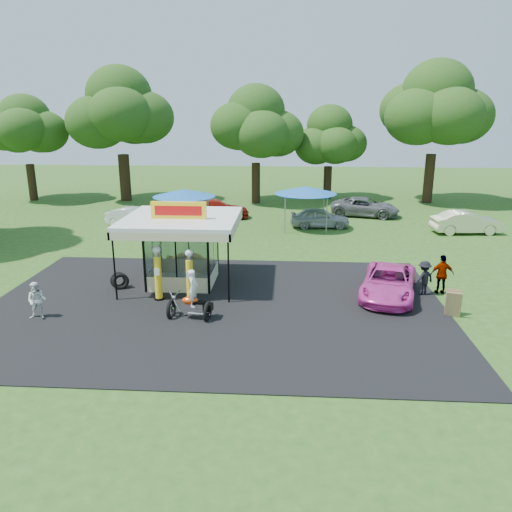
% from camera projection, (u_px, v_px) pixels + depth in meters
% --- Properties ---
extents(ground, '(120.00, 120.00, 0.00)m').
position_uv_depth(ground, '(208.00, 325.00, 19.97)').
color(ground, '#284C17').
rests_on(ground, ground).
extents(asphalt_apron, '(20.00, 14.00, 0.04)m').
position_uv_depth(asphalt_apron, '(215.00, 306.00, 21.88)').
color(asphalt_apron, black).
rests_on(asphalt_apron, ground).
extents(gas_station_kiosk, '(5.40, 5.40, 4.18)m').
position_uv_depth(gas_station_kiosk, '(183.00, 249.00, 24.38)').
color(gas_station_kiosk, white).
rests_on(gas_station_kiosk, ground).
extents(gas_pump_left, '(0.47, 0.47, 2.53)m').
position_uv_depth(gas_pump_left, '(158.00, 275.00, 22.30)').
color(gas_pump_left, black).
rests_on(gas_pump_left, ground).
extents(gas_pump_right, '(0.46, 0.46, 2.46)m').
position_uv_depth(gas_pump_right, '(190.00, 277.00, 22.04)').
color(gas_pump_right, black).
rests_on(gas_pump_right, ground).
extents(motorcycle, '(1.92, 1.08, 2.21)m').
position_uv_depth(motorcycle, '(192.00, 299.00, 20.34)').
color(motorcycle, black).
rests_on(motorcycle, ground).
extents(spare_tires, '(1.03, 0.82, 0.83)m').
position_uv_depth(spare_tires, '(120.00, 281.00, 23.94)').
color(spare_tires, black).
rests_on(spare_tires, ground).
extents(a_frame_sign, '(0.68, 0.71, 1.12)m').
position_uv_depth(a_frame_sign, '(453.00, 304.00, 20.67)').
color(a_frame_sign, '#593819').
rests_on(a_frame_sign, ground).
extents(kiosk_car, '(2.82, 1.13, 0.96)m').
position_uv_depth(kiosk_car, '(192.00, 261.00, 26.85)').
color(kiosk_car, yellow).
rests_on(kiosk_car, ground).
extents(pink_sedan, '(3.51, 5.43, 1.39)m').
position_uv_depth(pink_sedan, '(389.00, 282.00, 22.84)').
color(pink_sedan, '#E03DAC').
rests_on(pink_sedan, ground).
extents(spectator_west, '(0.84, 0.69, 1.58)m').
position_uv_depth(spectator_west, '(37.00, 301.00, 20.39)').
color(spectator_west, white).
rests_on(spectator_west, ground).
extents(spectator_east_a, '(1.22, 1.06, 1.64)m').
position_uv_depth(spectator_east_a, '(424.00, 278.00, 23.04)').
color(spectator_east_a, black).
rests_on(spectator_east_a, ground).
extents(spectator_east_b, '(1.12, 0.50, 1.88)m').
position_uv_depth(spectator_east_b, '(442.00, 275.00, 23.17)').
color(spectator_east_b, gray).
rests_on(spectator_east_b, ground).
extents(bg_car_a, '(4.51, 3.06, 1.41)m').
position_uv_depth(bg_car_a, '(133.00, 218.00, 36.66)').
color(bg_car_a, silver).
rests_on(bg_car_a, ground).
extents(bg_car_b, '(5.74, 3.44, 1.56)m').
position_uv_depth(bg_car_b, '(215.00, 209.00, 39.48)').
color(bg_car_b, maroon).
rests_on(bg_car_b, ground).
extents(bg_car_c, '(4.33, 1.85, 1.46)m').
position_uv_depth(bg_car_c, '(320.00, 218.00, 36.58)').
color(bg_car_c, '#A5A5A9').
rests_on(bg_car_c, ground).
extents(bg_car_d, '(5.89, 3.82, 1.51)m').
position_uv_depth(bg_car_d, '(365.00, 207.00, 40.49)').
color(bg_car_d, '#5C5D5F').
rests_on(bg_car_d, ground).
extents(bg_car_e, '(4.86, 2.09, 1.56)m').
position_uv_depth(bg_car_e, '(466.00, 222.00, 34.75)').
color(bg_car_e, beige).
rests_on(bg_car_e, ground).
extents(tent_west, '(4.35, 4.35, 3.04)m').
position_uv_depth(tent_west, '(184.00, 193.00, 34.64)').
color(tent_west, gray).
rests_on(tent_west, ground).
extents(tent_east, '(4.44, 4.44, 3.10)m').
position_uv_depth(tent_east, '(306.00, 190.00, 35.52)').
color(tent_east, gray).
rests_on(tent_east, ground).
extents(oak_far_a, '(8.09, 8.09, 9.59)m').
position_uv_depth(oak_far_a, '(26.00, 135.00, 46.33)').
color(oak_far_a, black).
rests_on(oak_far_a, ground).
extents(oak_far_b, '(10.08, 10.08, 12.02)m').
position_uv_depth(oak_far_b, '(120.00, 118.00, 45.78)').
color(oak_far_b, black).
rests_on(oak_far_b, ground).
extents(oak_far_c, '(8.81, 8.81, 10.38)m').
position_uv_depth(oak_far_c, '(256.00, 130.00, 44.90)').
color(oak_far_c, black).
rests_on(oak_far_c, ground).
extents(oak_far_d, '(7.30, 7.30, 8.69)m').
position_uv_depth(oak_far_d, '(329.00, 141.00, 47.27)').
color(oak_far_d, black).
rests_on(oak_far_d, ground).
extents(oak_far_e, '(10.45, 10.45, 12.44)m').
position_uv_depth(oak_far_e, '(435.00, 115.00, 44.57)').
color(oak_far_e, black).
rests_on(oak_far_e, ground).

